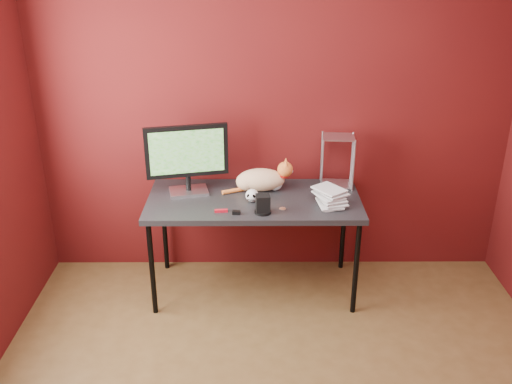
{
  "coord_description": "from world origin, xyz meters",
  "views": [
    {
      "loc": [
        -0.15,
        -2.28,
        2.42
      ],
      "look_at": [
        -0.14,
        1.15,
        0.9
      ],
      "focal_mm": 40.0,
      "sensor_mm": 36.0,
      "label": 1
    }
  ],
  "objects_px": {
    "desk": "(254,205)",
    "skull_mug": "(252,195)",
    "book_stack": "(325,116)",
    "speaker": "(263,205)",
    "cat": "(262,179)",
    "monitor": "(187,156)"
  },
  "relations": [
    {
      "from": "desk",
      "to": "skull_mug",
      "type": "relative_size",
      "value": 15.72
    },
    {
      "from": "skull_mug",
      "to": "book_stack",
      "type": "xyz_separation_m",
      "value": [
        0.47,
        -0.06,
        0.59
      ]
    },
    {
      "from": "skull_mug",
      "to": "desk",
      "type": "bearing_deg",
      "value": 88.6
    },
    {
      "from": "desk",
      "to": "speaker",
      "type": "distance_m",
      "value": 0.27
    },
    {
      "from": "desk",
      "to": "cat",
      "type": "xyz_separation_m",
      "value": [
        0.06,
        0.15,
        0.13
      ]
    },
    {
      "from": "cat",
      "to": "skull_mug",
      "type": "height_order",
      "value": "cat"
    },
    {
      "from": "skull_mug",
      "to": "speaker",
      "type": "bearing_deg",
      "value": -57.11
    },
    {
      "from": "monitor",
      "to": "cat",
      "type": "relative_size",
      "value": 1.12
    },
    {
      "from": "monitor",
      "to": "cat",
      "type": "distance_m",
      "value": 0.56
    },
    {
      "from": "desk",
      "to": "cat",
      "type": "distance_m",
      "value": 0.21
    },
    {
      "from": "book_stack",
      "to": "speaker",
      "type": "bearing_deg",
      "value": -163.66
    },
    {
      "from": "monitor",
      "to": "speaker",
      "type": "distance_m",
      "value": 0.66
    },
    {
      "from": "monitor",
      "to": "book_stack",
      "type": "distance_m",
      "value": 1.01
    },
    {
      "from": "monitor",
      "to": "speaker",
      "type": "height_order",
      "value": "monitor"
    },
    {
      "from": "desk",
      "to": "book_stack",
      "type": "distance_m",
      "value": 0.83
    },
    {
      "from": "speaker",
      "to": "cat",
      "type": "bearing_deg",
      "value": 84.72
    },
    {
      "from": "cat",
      "to": "skull_mug",
      "type": "xyz_separation_m",
      "value": [
        -0.07,
        -0.2,
        -0.04
      ]
    },
    {
      "from": "monitor",
      "to": "cat",
      "type": "bearing_deg",
      "value": -7.71
    },
    {
      "from": "cat",
      "to": "book_stack",
      "type": "bearing_deg",
      "value": -32.24
    },
    {
      "from": "cat",
      "to": "speaker",
      "type": "height_order",
      "value": "cat"
    },
    {
      "from": "desk",
      "to": "book_stack",
      "type": "xyz_separation_m",
      "value": [
        0.45,
        -0.12,
        0.68
      ]
    },
    {
      "from": "desk",
      "to": "speaker",
      "type": "bearing_deg",
      "value": -76.01
    }
  ]
}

